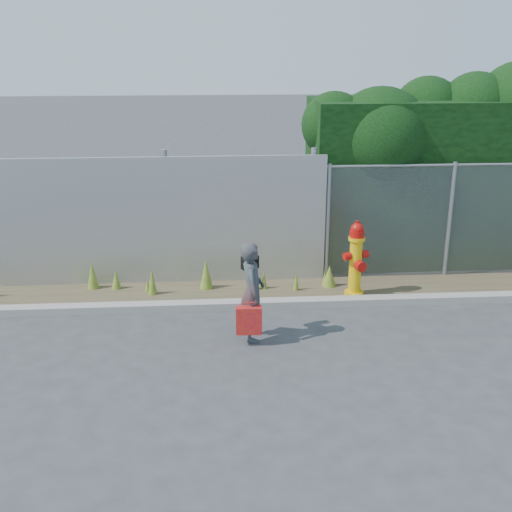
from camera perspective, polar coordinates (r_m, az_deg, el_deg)
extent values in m
plane|color=#39393B|center=(8.58, 2.70, -9.35)|extent=(80.00, 80.00, 0.00)
cube|color=gray|center=(10.17, 1.53, -4.24)|extent=(16.00, 0.22, 0.12)
cube|color=#4A3D2A|center=(10.74, 1.22, -3.25)|extent=(16.00, 1.20, 0.01)
cone|color=#567122|center=(10.70, -9.22, -2.26)|extent=(0.15, 0.15, 0.47)
cone|color=#567122|center=(10.98, 6.53, -1.83)|extent=(0.24, 0.24, 0.38)
cone|color=#567122|center=(11.07, -12.33, -2.12)|extent=(0.17, 0.17, 0.33)
cone|color=#567122|center=(10.83, -4.46, -1.65)|extent=(0.23, 0.23, 0.52)
cone|color=#567122|center=(10.76, 3.60, -2.21)|extent=(0.09, 0.09, 0.37)
cone|color=#567122|center=(11.15, -14.33, -1.74)|extent=(0.20, 0.20, 0.47)
cone|color=#567122|center=(11.10, 6.14, -1.88)|extent=(0.09, 0.09, 0.27)
cone|color=#567122|center=(10.82, 0.70, -2.18)|extent=(0.12, 0.12, 0.33)
cone|color=#567122|center=(10.89, -9.61, -2.64)|extent=(0.11, 0.11, 0.21)
cone|color=#567122|center=(11.23, -4.26, -1.38)|extent=(0.18, 0.18, 0.34)
cone|color=#567122|center=(10.71, -0.51, -1.79)|extent=(0.13, 0.13, 0.54)
cube|color=#A7AAAE|center=(11.15, -15.92, 2.81)|extent=(8.50, 0.08, 2.20)
cylinder|color=gray|center=(11.04, -7.92, 3.48)|extent=(0.10, 0.10, 2.30)
cylinder|color=gray|center=(11.15, 5.03, 3.74)|extent=(0.10, 0.10, 2.30)
cube|color=gray|center=(12.10, 21.48, 2.96)|extent=(6.50, 0.03, 2.00)
cylinder|color=gray|center=(11.11, 6.38, 2.97)|extent=(0.07, 0.07, 2.05)
cylinder|color=gray|center=(11.68, 16.83, 3.07)|extent=(0.07, 0.07, 2.05)
cube|color=black|center=(12.99, 21.13, 6.32)|extent=(7.30, 1.60, 3.00)
sphere|color=black|center=(11.73, 6.96, 11.51)|extent=(1.18, 1.18, 1.18)
sphere|color=black|center=(11.86, 10.97, 10.26)|extent=(1.82, 1.82, 1.82)
sphere|color=black|center=(12.45, 14.96, 12.31)|extent=(1.28, 1.28, 1.28)
sphere|color=black|center=(12.51, 18.89, 12.28)|extent=(1.32, 1.32, 1.32)
cylinder|color=#E9B60C|center=(10.75, 8.69, -3.28)|extent=(0.32, 0.32, 0.07)
cylinder|color=#E9B60C|center=(10.59, 8.80, -1.05)|extent=(0.20, 0.20, 0.96)
cylinder|color=#E9B60C|center=(10.44, 8.94, 1.54)|extent=(0.27, 0.27, 0.06)
cylinder|color=#B20F0A|center=(10.41, 8.96, 1.95)|extent=(0.24, 0.24, 0.11)
sphere|color=#B20F0A|center=(10.39, 8.99, 2.36)|extent=(0.21, 0.21, 0.21)
cylinder|color=#B20F0A|center=(10.36, 9.02, 2.96)|extent=(0.06, 0.06, 0.06)
cylinder|color=#B20F0A|center=(10.49, 8.02, 0.05)|extent=(0.11, 0.12, 0.12)
cylinder|color=#B20F0A|center=(10.56, 9.70, 0.09)|extent=(0.11, 0.12, 0.12)
cylinder|color=#B20F0A|center=(10.42, 9.01, -0.91)|extent=(0.17, 0.14, 0.17)
imported|color=#0E5C5E|center=(8.91, -0.35, -3.17)|extent=(0.34, 0.52, 1.42)
cube|color=#AB092C|center=(8.84, -0.64, -5.73)|extent=(0.36, 0.13, 0.39)
cylinder|color=#AB092C|center=(8.73, -0.64, -4.17)|extent=(0.17, 0.01, 0.01)
cube|color=black|center=(9.00, -0.55, -0.57)|extent=(0.24, 0.10, 0.18)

